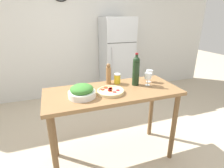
# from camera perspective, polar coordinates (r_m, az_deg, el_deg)

# --- Properties ---
(ground_plane) EXTENTS (14.00, 14.00, 0.00)m
(ground_plane) POSITION_cam_1_polar(r_m,az_deg,el_deg) (2.37, 0.26, -22.42)
(ground_plane) COLOR #BCAD93
(wall_back) EXTENTS (6.40, 0.09, 2.60)m
(wall_back) POSITION_cam_1_polar(r_m,az_deg,el_deg) (3.81, -10.84, 15.60)
(wall_back) COLOR silver
(wall_back) RESTS_ON ground_plane
(refrigerator) EXTENTS (0.61, 0.64, 1.65)m
(refrigerator) POSITION_cam_1_polar(r_m,az_deg,el_deg) (3.72, 1.49, 8.35)
(refrigerator) COLOR #B7BCC1
(refrigerator) RESTS_ON ground_plane
(prep_counter) EXTENTS (1.44, 0.61, 0.90)m
(prep_counter) POSITION_cam_1_polar(r_m,az_deg,el_deg) (1.93, 0.30, -5.56)
(prep_counter) COLOR brown
(prep_counter) RESTS_ON ground_plane
(wine_bottle) EXTENTS (0.08, 0.08, 0.37)m
(wine_bottle) POSITION_cam_1_polar(r_m,az_deg,el_deg) (1.99, 7.83, 4.44)
(wine_bottle) COLOR black
(wine_bottle) RESTS_ON prep_counter
(wine_glass_near) EXTENTS (0.08, 0.08, 0.15)m
(wine_glass_near) POSITION_cam_1_polar(r_m,az_deg,el_deg) (2.02, 11.69, 2.43)
(wine_glass_near) COLOR silver
(wine_glass_near) RESTS_ON prep_counter
(wine_glass_far) EXTENTS (0.08, 0.08, 0.15)m
(wine_glass_far) POSITION_cam_1_polar(r_m,az_deg,el_deg) (2.13, 12.06, 3.39)
(wine_glass_far) COLOR silver
(wine_glass_far) RESTS_ON prep_counter
(pepper_mill) EXTENTS (0.06, 0.06, 0.24)m
(pepper_mill) POSITION_cam_1_polar(r_m,az_deg,el_deg) (2.03, -1.16, 3.27)
(pepper_mill) COLOR olive
(pepper_mill) RESTS_ON prep_counter
(salad_bowl) EXTENTS (0.27, 0.27, 0.13)m
(salad_bowl) POSITION_cam_1_polar(r_m,az_deg,el_deg) (1.72, -9.79, -2.41)
(salad_bowl) COLOR white
(salad_bowl) RESTS_ON prep_counter
(homemade_pizza) EXTENTS (0.28, 0.28, 0.03)m
(homemade_pizza) POSITION_cam_1_polar(r_m,az_deg,el_deg) (1.80, -0.46, -2.39)
(homemade_pizza) COLOR #DBC189
(homemade_pizza) RESTS_ON prep_counter
(salt_canister) EXTENTS (0.08, 0.08, 0.12)m
(salt_canister) POSITION_cam_1_polar(r_m,az_deg,el_deg) (2.05, 1.72, 1.77)
(salt_canister) COLOR yellow
(salt_canister) RESTS_ON prep_counter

